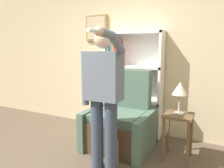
% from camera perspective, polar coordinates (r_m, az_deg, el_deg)
% --- Properties ---
extents(wall_back, '(8.00, 0.11, 2.80)m').
position_cam_1_polar(wall_back, '(3.96, 3.12, 8.17)').
color(wall_back, beige).
rests_on(wall_back, ground_plane).
extents(bookcase, '(1.01, 0.28, 1.76)m').
position_cam_1_polar(bookcase, '(3.80, 4.11, 0.02)').
color(bookcase, white).
rests_on(bookcase, ground_plane).
extents(armchair, '(0.93, 0.81, 1.16)m').
position_cam_1_polar(armchair, '(3.33, 2.25, -10.24)').
color(armchair, '#4C3823').
rests_on(armchair, ground_plane).
extents(person_standing, '(0.57, 0.78, 1.69)m').
position_cam_1_polar(person_standing, '(2.55, -2.36, -2.30)').
color(person_standing, '#384256').
rests_on(person_standing, ground_plane).
extents(side_table, '(0.37, 0.37, 0.63)m').
position_cam_1_polar(side_table, '(3.07, 16.91, -10.03)').
color(side_table, brown).
rests_on(side_table, ground_plane).
extents(table_lamp, '(0.20, 0.20, 0.43)m').
position_cam_1_polar(table_lamp, '(2.95, 17.34, -1.51)').
color(table_lamp, '#B7B2A8').
rests_on(table_lamp, side_table).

